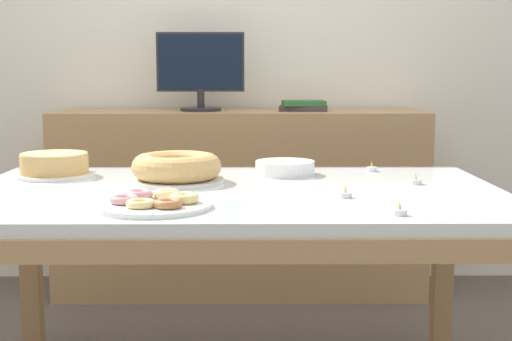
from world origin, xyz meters
name	(u,v)px	position (x,y,z in m)	size (l,w,h in m)	color
wall_back	(241,32)	(0.00, 1.58, 1.30)	(8.00, 0.10, 2.60)	silver
dining_table	(234,214)	(0.00, 0.00, 0.66)	(1.71, 1.05, 0.74)	silver
sideboard	(240,202)	(0.00, 1.28, 0.45)	(1.80, 0.44, 0.91)	tan
computer_monitor	(201,72)	(-0.19, 1.28, 1.10)	(0.42, 0.20, 0.38)	#262628
book_stack	(304,106)	(0.31, 1.28, 0.93)	(0.25, 0.18, 0.05)	#3F3838
cake_chocolate_round	(54,165)	(-0.63, 0.27, 0.78)	(0.28, 0.28, 0.08)	white
cake_golden_bundt	(177,168)	(-0.19, 0.13, 0.78)	(0.31, 0.31, 0.10)	white
pastry_platter	(154,203)	(-0.21, -0.31, 0.75)	(0.32, 0.32, 0.04)	white
plate_stack	(285,168)	(0.17, 0.30, 0.76)	(0.21, 0.21, 0.05)	white
tealight_right_edge	(372,169)	(0.50, 0.38, 0.75)	(0.04, 0.04, 0.04)	silver
tealight_left_edge	(416,181)	(0.59, 0.09, 0.75)	(0.04, 0.04, 0.04)	silver
tealight_centre	(345,194)	(0.33, -0.15, 0.75)	(0.04, 0.04, 0.04)	silver
tealight_near_cakes	(399,211)	(0.43, -0.41, 0.75)	(0.04, 0.04, 0.04)	silver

